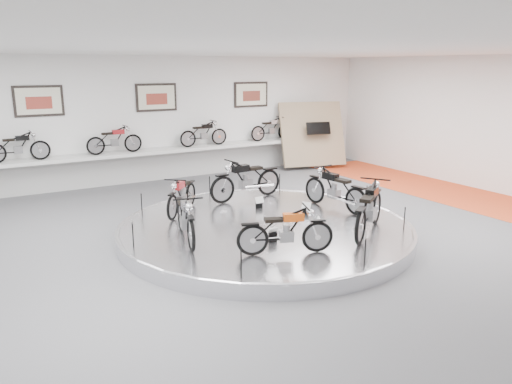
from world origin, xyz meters
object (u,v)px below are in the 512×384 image
bike_d (185,217)px  bike_e (285,231)px  display_platform (265,230)px  bike_c (182,194)px  shelf (162,151)px  bike_a (335,189)px  bike_f (369,208)px  bike_b (246,179)px

bike_d → bike_e: 2.06m
display_platform → bike_c: 2.19m
shelf → bike_e: size_ratio=7.22×
shelf → bike_a: (2.05, -6.26, -0.20)m
display_platform → bike_f: bearing=-48.4°
bike_e → bike_f: (2.12, 0.09, 0.09)m
bike_a → bike_e: (-2.69, -1.89, -0.05)m
bike_a → bike_d: size_ratio=1.04×
display_platform → shelf: bearing=90.0°
bike_b → bike_c: bearing=4.4°
bike_c → shelf: bearing=-152.1°
display_platform → bike_e: bearing=-110.3°
bike_d → bike_b: bearing=143.6°
bike_c → bike_e: (0.60, -3.45, 0.00)m
bike_c → bike_f: 4.32m
bike_a → bike_e: bearing=118.2°
bike_b → bike_c: size_ratio=1.20×
bike_b → bike_c: 1.94m
display_platform → bike_c: (-1.25, 1.70, 0.60)m
shelf → bike_f: size_ratio=5.99×
bike_a → bike_f: bike_f is taller
bike_b → bike_d: bike_b is taller
bike_a → bike_d: bearing=87.0°
bike_f → bike_c: bearing=94.5°
bike_b → bike_f: 3.77m
bike_c → bike_f: size_ratio=0.82×
bike_a → bike_e: bike_a is taller
bike_d → bike_c: bearing=173.7°
bike_f → display_platform: bearing=97.1°
bike_b → bike_d: (-2.59, -2.15, -0.05)m
bike_f → bike_b: bearing=67.8°
bike_e → bike_f: bearing=24.1°
bike_f → bike_a: bearing=37.7°
bike_d → bike_e: (1.28, -1.62, -0.04)m
bike_c → bike_d: bearing=22.7°
bike_c → bike_e: bearing=52.8°
bike_a → bike_b: 2.34m
display_platform → bike_c: size_ratio=4.22×
bike_d → bike_f: bike_f is taller
display_platform → bike_a: bearing=3.9°
bike_b → bike_e: bearing=65.8°
shelf → bike_a: bike_a is taller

